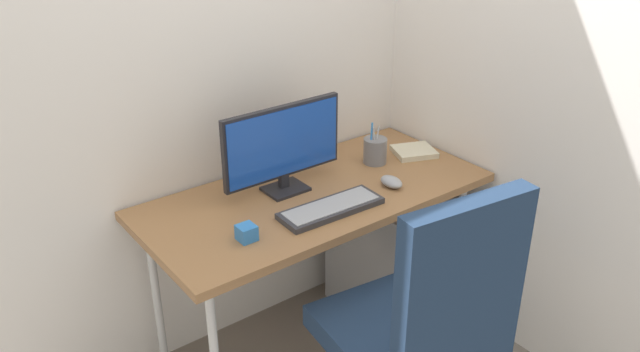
% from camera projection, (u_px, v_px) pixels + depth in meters
% --- Properties ---
extents(ground_plane, '(8.00, 8.00, 0.00)m').
position_uv_depth(ground_plane, '(316.00, 342.00, 2.85)').
color(ground_plane, slate).
extents(wall_back, '(2.57, 0.04, 2.80)m').
position_uv_depth(wall_back, '(260.00, 5.00, 2.48)').
color(wall_back, white).
rests_on(wall_back, ground_plane).
extents(wall_side_right, '(0.04, 1.84, 2.80)m').
position_uv_depth(wall_side_right, '(490.00, 4.00, 2.49)').
color(wall_side_right, white).
rests_on(wall_side_right, ground_plane).
extents(desk, '(1.36, 0.63, 0.74)m').
position_uv_depth(desk, '(315.00, 203.00, 2.54)').
color(desk, '#996B42').
rests_on(desk, ground_plane).
extents(office_chair, '(0.57, 0.61, 1.08)m').
position_uv_depth(office_chair, '(424.00, 323.00, 2.08)').
color(office_chair, black).
rests_on(office_chair, ground_plane).
extents(filing_cabinet, '(0.39, 0.51, 0.60)m').
position_uv_depth(filing_cabinet, '(393.00, 251.00, 2.94)').
color(filing_cabinet, '#9EA0A5').
rests_on(filing_cabinet, ground_plane).
extents(monitor, '(0.51, 0.13, 0.34)m').
position_uv_depth(monitor, '(283.00, 145.00, 2.45)').
color(monitor, black).
rests_on(monitor, desk).
extents(keyboard, '(0.40, 0.15, 0.03)m').
position_uv_depth(keyboard, '(331.00, 208.00, 2.38)').
color(keyboard, '#333338').
rests_on(keyboard, desk).
extents(mouse, '(0.07, 0.11, 0.04)m').
position_uv_depth(mouse, '(391.00, 182.00, 2.55)').
color(mouse, '#9EA0A5').
rests_on(mouse, desk).
extents(pen_holder, '(0.10, 0.10, 0.18)m').
position_uv_depth(pen_holder, '(375.00, 151.00, 2.74)').
color(pen_holder, slate).
rests_on(pen_holder, desk).
extents(notebook, '(0.21, 0.20, 0.02)m').
position_uv_depth(notebook, '(414.00, 151.00, 2.83)').
color(notebook, beige).
rests_on(notebook, desk).
extents(desk_clamp_accessory, '(0.06, 0.06, 0.05)m').
position_uv_depth(desk_clamp_accessory, '(247.00, 233.00, 2.19)').
color(desk_clamp_accessory, '#337FD8').
rests_on(desk_clamp_accessory, desk).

